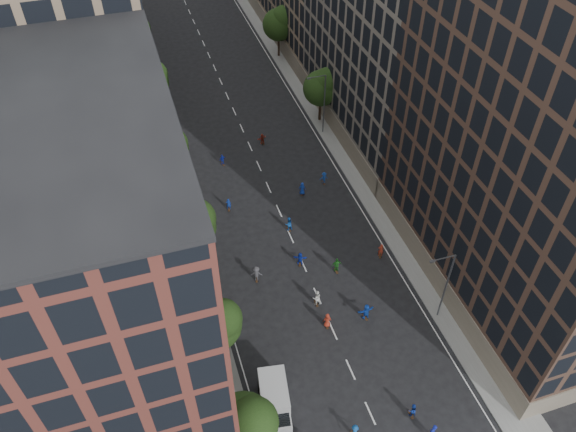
% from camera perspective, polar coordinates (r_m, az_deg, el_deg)
% --- Properties ---
extents(ground, '(240.00, 240.00, 0.00)m').
position_cam_1_polar(ground, '(73.50, -2.87, 4.87)').
color(ground, black).
rests_on(ground, ground).
extents(sidewalk_left, '(4.00, 105.00, 0.15)m').
position_cam_1_polar(sidewalk_left, '(78.06, -12.95, 6.40)').
color(sidewalk_left, slate).
rests_on(sidewalk_left, ground).
extents(sidewalk_right, '(4.00, 105.00, 0.15)m').
position_cam_1_polar(sidewalk_right, '(82.23, 3.87, 9.64)').
color(sidewalk_right, slate).
rests_on(sidewalk_right, ground).
extents(bldg_left_a, '(14.00, 22.00, 30.00)m').
position_cam_1_polar(bldg_left_a, '(41.20, -18.49, -8.47)').
color(bldg_left_a, '#5A2922').
rests_on(bldg_left_a, ground).
extents(bldg_left_b, '(14.00, 26.00, 34.00)m').
position_cam_1_polar(bldg_left_b, '(58.52, -20.63, 11.03)').
color(bldg_left_b, '#7F6953').
rests_on(bldg_left_b, ground).
extents(bldg_left_c, '(14.00, 20.00, 28.00)m').
position_cam_1_polar(bldg_left_c, '(80.38, -20.83, 17.52)').
color(bldg_left_c, '#5A2922').
rests_on(bldg_left_c, ground).
extents(bldg_right_a, '(14.00, 30.00, 36.00)m').
position_cam_1_polar(bldg_right_a, '(52.97, 24.82, 7.33)').
color(bldg_right_a, '#442E24').
rests_on(bldg_right_a, ground).
extents(bldg_right_b, '(14.00, 28.00, 33.00)m').
position_cam_1_polar(bldg_right_b, '(74.18, 10.88, 19.53)').
color(bldg_right_b, '#655D54').
rests_on(bldg_right_b, ground).
extents(tree_left_0, '(5.20, 5.20, 8.83)m').
position_cam_1_polar(tree_left_0, '(44.69, -4.28, -20.47)').
color(tree_left_0, black).
rests_on(tree_left_0, ground).
extents(tree_left_1, '(4.80, 4.80, 8.21)m').
position_cam_1_polar(tree_left_1, '(50.17, -7.22, -10.70)').
color(tree_left_1, black).
rests_on(tree_left_1, ground).
extents(tree_left_2, '(5.60, 5.60, 9.45)m').
position_cam_1_polar(tree_left_2, '(57.44, -9.85, -0.83)').
color(tree_left_2, black).
rests_on(tree_left_2, ground).
extents(tree_left_3, '(5.00, 5.00, 8.58)m').
position_cam_1_polar(tree_left_3, '(68.54, -11.97, 6.71)').
color(tree_left_3, black).
rests_on(tree_left_3, ground).
extents(tree_left_4, '(5.40, 5.40, 9.08)m').
position_cam_1_polar(tree_left_4, '(81.86, -13.78, 13.24)').
color(tree_left_4, black).
rests_on(tree_left_4, ground).
extents(tree_left_5, '(4.80, 4.80, 8.33)m').
position_cam_1_polar(tree_left_5, '(96.31, -15.08, 17.53)').
color(tree_left_5, black).
rests_on(tree_left_5, ground).
extents(tree_right_a, '(5.00, 5.00, 8.39)m').
position_cam_1_polar(tree_right_a, '(79.34, 3.54, 13.03)').
color(tree_right_a, black).
rests_on(tree_right_a, ground).
extents(tree_right_b, '(5.20, 5.20, 8.83)m').
position_cam_1_polar(tree_right_b, '(95.92, -0.83, 19.04)').
color(tree_right_b, black).
rests_on(tree_right_b, ground).
extents(streetlamp_near, '(2.64, 0.22, 9.06)m').
position_cam_1_polar(streetlamp_near, '(54.99, 15.66, -6.58)').
color(streetlamp_near, '#595B60').
rests_on(streetlamp_near, ground).
extents(streetlamp_far, '(2.64, 0.22, 9.06)m').
position_cam_1_polar(streetlamp_far, '(77.00, 3.55, 11.58)').
color(streetlamp_far, '#595B60').
rests_on(streetlamp_far, ground).
extents(cargo_van, '(3.32, 5.66, 2.85)m').
position_cam_1_polar(cargo_van, '(50.53, -1.35, -18.25)').
color(cargo_van, '#BCBBBE').
rests_on(cargo_van, ground).
extents(skater_1, '(0.82, 0.68, 1.93)m').
position_cam_1_polar(skater_1, '(51.31, 14.48, -20.46)').
color(skater_1, '#131E9E').
rests_on(skater_1, ground).
extents(skater_2, '(0.79, 0.63, 1.59)m').
position_cam_1_polar(skater_2, '(52.01, 12.50, -18.71)').
color(skater_2, navy).
rests_on(skater_2, ground).
extents(skater_3, '(1.09, 0.83, 1.50)m').
position_cam_1_polar(skater_3, '(50.45, 6.78, -20.89)').
color(skater_3, '#124997').
rests_on(skater_3, ground).
extents(skater_5, '(1.81, 0.71, 1.91)m').
position_cam_1_polar(skater_5, '(56.72, 7.94, -9.62)').
color(skater_5, '#1645B6').
rests_on(skater_5, ground).
extents(skater_6, '(0.92, 0.68, 1.72)m').
position_cam_1_polar(skater_6, '(55.82, 4.01, -10.55)').
color(skater_6, '#A22C1B').
rests_on(skater_6, ground).
extents(skater_7, '(0.75, 0.62, 1.76)m').
position_cam_1_polar(skater_7, '(62.39, 9.41, -3.47)').
color(skater_7, '#A92F1C').
rests_on(skater_7, ground).
extents(skater_8, '(0.98, 0.79, 1.90)m').
position_cam_1_polar(skater_8, '(57.30, 2.92, -8.33)').
color(skater_8, silver).
rests_on(skater_8, ground).
extents(skater_9, '(1.37, 1.03, 1.89)m').
position_cam_1_polar(skater_9, '(59.33, -3.22, -5.90)').
color(skater_9, '#424247').
rests_on(skater_9, ground).
extents(skater_10, '(1.13, 0.50, 1.91)m').
position_cam_1_polar(skater_10, '(60.23, 4.97, -5.01)').
color(skater_10, '#206C20').
rests_on(skater_10, ground).
extents(skater_11, '(1.56, 1.03, 1.61)m').
position_cam_1_polar(skater_11, '(60.82, 1.24, -4.39)').
color(skater_11, '#152EAD').
rests_on(skater_11, ground).
extents(skater_12, '(0.97, 0.80, 1.71)m').
position_cam_1_polar(skater_12, '(69.00, 1.45, 2.78)').
color(skater_12, '#1435AA').
rests_on(skater_12, ground).
extents(skater_13, '(0.66, 0.51, 1.61)m').
position_cam_1_polar(skater_13, '(67.31, -6.06, 1.18)').
color(skater_13, navy).
rests_on(skater_13, ground).
extents(skater_14, '(0.95, 0.78, 1.81)m').
position_cam_1_polar(skater_14, '(64.37, 0.06, -0.83)').
color(skater_14, blue).
rests_on(skater_14, ground).
extents(skater_15, '(1.07, 0.66, 1.61)m').
position_cam_1_polar(skater_15, '(70.75, 3.67, 3.86)').
color(skater_15, navy).
rests_on(skater_15, ground).
extents(skater_16, '(0.97, 0.58, 1.54)m').
position_cam_1_polar(skater_16, '(74.05, -6.67, 5.69)').
color(skater_16, '#1425A7').
rests_on(skater_16, ground).
extents(skater_17, '(1.46, 0.87, 1.50)m').
position_cam_1_polar(skater_17, '(77.31, -2.63, 7.81)').
color(skater_17, '#A72E1B').
rests_on(skater_17, ground).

